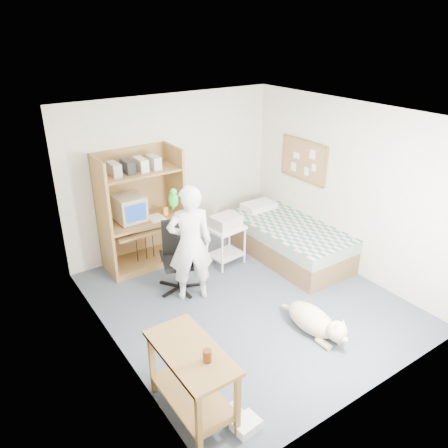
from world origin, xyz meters
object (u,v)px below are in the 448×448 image
office_chair (179,266)px  person (190,244)px  bed (289,240)px  printer_cart (226,239)px  computer_hutch (141,214)px  dog (315,321)px  side_desk (192,372)px

office_chair → person: (0.03, -0.30, 0.46)m
bed → office_chair: (-1.89, 0.19, 0.06)m
bed → office_chair: size_ratio=2.06×
office_chair → printer_cart: bearing=32.0°
office_chair → computer_hutch: bearing=116.9°
bed → printer_cart: (-0.96, 0.38, 0.13)m
person → printer_cart: 1.10m
bed → dog: size_ratio=1.91×
bed → person: 1.94m
office_chair → dog: office_chair is taller
computer_hutch → office_chair: (0.11, -0.93, -0.47)m
person → dog: size_ratio=1.54×
computer_hutch → bed: (2.00, -1.12, -0.53)m
bed → person: bearing=-176.5°
person → printer_cart: size_ratio=2.58×
bed → printer_cart: size_ratio=3.21×
side_desk → person: person is taller
computer_hutch → person: size_ratio=1.11×
bed → side_desk: (-2.85, -1.82, 0.21)m
bed → side_desk: size_ratio=2.02×
bed → printer_cart: bed is taller
office_chair → dog: size_ratio=0.93×
side_desk → person: bearing=59.9°
computer_hutch → printer_cart: (1.04, -0.74, -0.40)m
side_desk → dog: bearing=5.9°
bed → dog: bed is taller
computer_hutch → bed: bearing=-29.3°
printer_cart → office_chair: bearing=-175.8°
office_chair → side_desk: bearing=-95.0°
bed → side_desk: side_desk is taller
computer_hutch → dog: computer_hutch is taller
person → dog: person is taller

